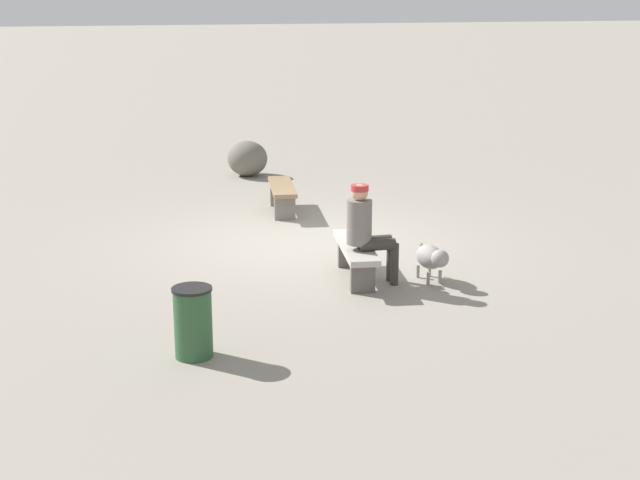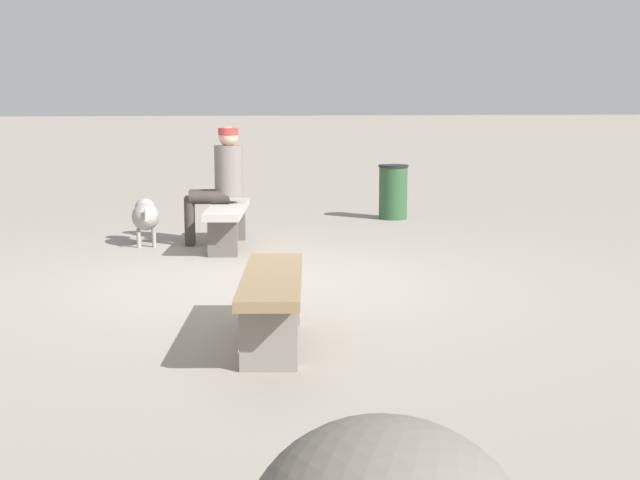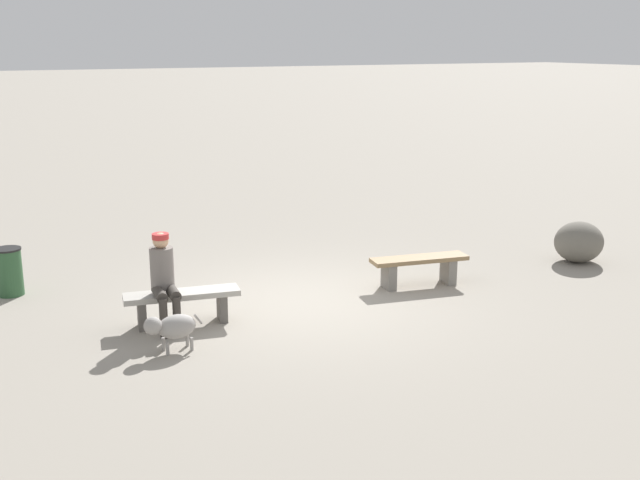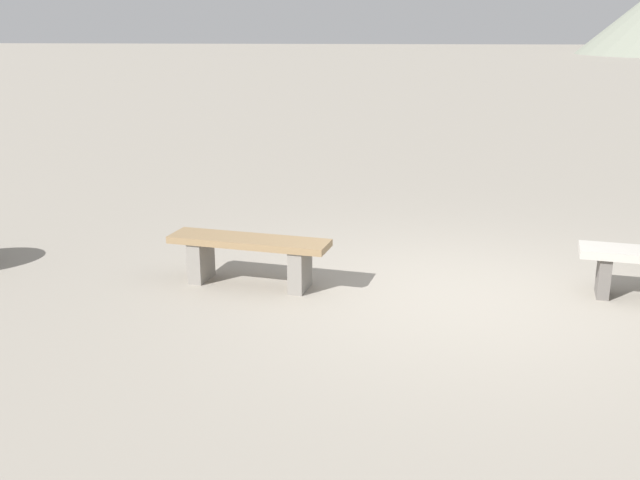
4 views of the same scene
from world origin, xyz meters
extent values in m
cube|color=gray|center=(0.00, 0.00, -0.03)|extent=(210.00, 210.00, 0.06)
cube|color=gray|center=(-2.51, 0.26, 0.20)|extent=(0.21, 0.37, 0.41)
cube|color=gray|center=(-1.49, 0.07, 0.20)|extent=(0.21, 0.37, 0.41)
cube|color=#8C704C|center=(-2.00, 0.16, 0.44)|extent=(1.62, 0.68, 0.07)
cube|color=#605B56|center=(1.37, 0.19, 0.20)|extent=(0.16, 0.32, 0.39)
cube|color=#605B56|center=(2.45, -0.02, 0.20)|extent=(0.16, 0.32, 0.39)
cube|color=#B2ADA3|center=(1.91, 0.08, 0.43)|extent=(1.63, 0.67, 0.08)
cylinder|color=slate|center=(2.16, 0.03, 0.83)|extent=(0.32, 0.32, 0.57)
sphere|color=#D8A87F|center=(2.16, 0.03, 1.22)|extent=(0.22, 0.22, 0.22)
cylinder|color=red|center=(2.16, 0.03, 1.28)|extent=(0.23, 0.23, 0.08)
cylinder|color=#38332D|center=(2.27, 0.25, 0.55)|extent=(0.20, 0.46, 0.15)
cylinder|color=#38332D|center=(2.29, 0.47, 0.27)|extent=(0.11, 0.11, 0.55)
cylinder|color=#38332D|center=(2.09, 0.27, 0.55)|extent=(0.20, 0.46, 0.15)
cylinder|color=#38332D|center=(2.12, 0.49, 0.27)|extent=(0.11, 0.11, 0.55)
ellipsoid|color=gray|center=(2.27, 0.97, 0.32)|extent=(0.50, 0.31, 0.31)
sphere|color=gray|center=(2.58, 0.97, 0.39)|extent=(0.23, 0.23, 0.23)
cylinder|color=gray|center=(2.43, 1.06, 0.09)|extent=(0.04, 0.04, 0.17)
cylinder|color=gray|center=(2.43, 0.89, 0.09)|extent=(0.04, 0.04, 0.17)
cylinder|color=gray|center=(2.11, 1.05, 0.09)|extent=(0.04, 0.04, 0.17)
cylinder|color=gray|center=(2.12, 0.88, 0.09)|extent=(0.04, 0.04, 0.17)
cylinder|color=gray|center=(1.99, 0.97, 0.37)|extent=(0.12, 0.03, 0.15)
cylinder|color=#2D5633|center=(3.86, -2.40, 0.36)|extent=(0.39, 0.39, 0.72)
cylinder|color=black|center=(3.86, -2.40, 0.73)|extent=(0.42, 0.42, 0.03)
ellipsoid|color=#6B665B|center=(-5.31, 0.34, 0.36)|extent=(0.92, 0.85, 0.73)
camera|label=1|loc=(12.38, -3.77, 3.60)|focal=49.89mm
camera|label=2|loc=(-7.42, 0.96, 1.59)|focal=47.72mm
camera|label=3|loc=(4.98, 9.96, 3.81)|focal=43.58mm
camera|label=4|loc=(-0.66, -6.54, 2.44)|focal=41.12mm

